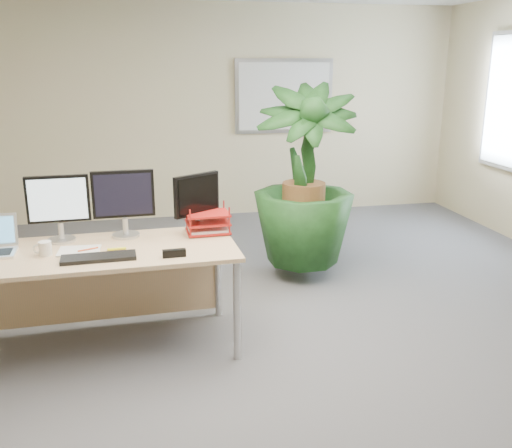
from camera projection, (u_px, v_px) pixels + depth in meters
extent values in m
plane|color=#4A4A4F|center=(256.00, 366.00, 3.88)|extent=(8.00, 8.00, 0.00)
cube|color=beige|center=(192.00, 113.00, 7.26)|extent=(7.00, 0.04, 2.70)
cube|color=#A9A9AE|center=(284.00, 96.00, 7.42)|extent=(1.30, 0.03, 0.95)
cube|color=silver|center=(284.00, 96.00, 7.40)|extent=(1.20, 0.01, 0.85)
cube|color=#D7AC7E|center=(92.00, 252.00, 3.89)|extent=(2.00, 0.90, 0.03)
cube|color=#D7AC7E|center=(97.00, 283.00, 4.36)|extent=(1.87, 0.09, 0.61)
cylinder|color=#BABBC0|center=(237.00, 311.00, 3.88)|extent=(0.05, 0.05, 0.73)
cylinder|color=#BABBC0|center=(218.00, 273.00, 4.55)|extent=(0.05, 0.05, 0.73)
imported|color=#133513|center=(304.00, 200.00, 5.30)|extent=(1.02, 1.02, 1.50)
cylinder|color=#BABBC0|center=(62.00, 240.00, 4.08)|extent=(0.20, 0.20, 0.02)
cylinder|color=#BABBC0|center=(61.00, 231.00, 4.06)|extent=(0.04, 0.04, 0.12)
cube|color=black|center=(58.00, 199.00, 4.00)|extent=(0.43, 0.06, 0.33)
cube|color=silver|center=(58.00, 200.00, 3.97)|extent=(0.39, 0.02, 0.29)
cylinder|color=#BABBC0|center=(126.00, 235.00, 4.19)|extent=(0.20, 0.20, 0.02)
cylinder|color=#BABBC0|center=(125.00, 226.00, 4.17)|extent=(0.04, 0.04, 0.12)
cube|color=black|center=(123.00, 194.00, 4.11)|extent=(0.44, 0.06, 0.34)
cube|color=black|center=(123.00, 195.00, 4.08)|extent=(0.40, 0.02, 0.30)
cylinder|color=#BABBC0|center=(198.00, 230.00, 4.31)|extent=(0.18, 0.18, 0.02)
cylinder|color=#BABBC0|center=(197.00, 222.00, 4.29)|extent=(0.04, 0.04, 0.11)
cube|color=black|center=(197.00, 194.00, 4.23)|extent=(0.36, 0.24, 0.31)
cube|color=black|center=(199.00, 195.00, 4.22)|extent=(0.31, 0.20, 0.27)
cube|color=black|center=(99.00, 257.00, 3.71)|extent=(0.48, 0.18, 0.03)
cylinder|color=silver|center=(45.00, 248.00, 3.78)|extent=(0.08, 0.08, 0.10)
torus|color=silver|center=(38.00, 249.00, 3.77)|extent=(0.07, 0.02, 0.07)
cube|color=silver|center=(79.00, 251.00, 3.86)|extent=(0.28, 0.22, 0.01)
cylinder|color=#E64B19|center=(88.00, 249.00, 3.85)|extent=(0.13, 0.06, 0.01)
cylinder|color=#FFFD1A|center=(117.00, 249.00, 3.89)|extent=(0.13, 0.02, 0.02)
cube|color=#AB1915|center=(208.00, 231.00, 4.28)|extent=(0.33, 0.25, 0.01)
cube|color=#AB1915|center=(208.00, 222.00, 4.26)|extent=(0.33, 0.25, 0.01)
cube|color=#AB1915|center=(208.00, 214.00, 4.24)|extent=(0.33, 0.25, 0.01)
cube|color=silver|center=(208.00, 229.00, 4.27)|extent=(0.30, 0.22, 0.02)
cube|color=black|center=(174.00, 253.00, 3.75)|extent=(0.15, 0.05, 0.05)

